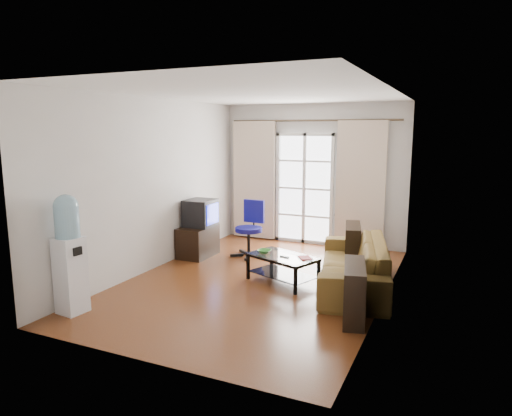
{
  "coord_description": "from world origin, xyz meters",
  "views": [
    {
      "loc": [
        2.62,
        -5.88,
        2.2
      ],
      "look_at": [
        -0.19,
        0.35,
        1.03
      ],
      "focal_mm": 32.0,
      "sensor_mm": 36.0,
      "label": 1
    }
  ],
  "objects_px": {
    "tv_stand": "(198,241)",
    "water_cooler": "(69,252)",
    "coffee_table": "(283,265)",
    "crt_tv": "(199,213)",
    "task_chair": "(250,240)",
    "sofa": "(353,264)"
  },
  "relations": [
    {
      "from": "tv_stand",
      "to": "water_cooler",
      "type": "bearing_deg",
      "value": -91.11
    },
    {
      "from": "coffee_table",
      "to": "crt_tv",
      "type": "bearing_deg",
      "value": 157.4
    },
    {
      "from": "crt_tv",
      "to": "task_chair",
      "type": "height_order",
      "value": "crt_tv"
    },
    {
      "from": "coffee_table",
      "to": "tv_stand",
      "type": "relative_size",
      "value": 1.56
    },
    {
      "from": "task_chair",
      "to": "water_cooler",
      "type": "xyz_separation_m",
      "value": [
        -0.9,
        -3.19,
        0.47
      ]
    },
    {
      "from": "task_chair",
      "to": "coffee_table",
      "type": "bearing_deg",
      "value": -44.94
    },
    {
      "from": "coffee_table",
      "to": "crt_tv",
      "type": "distance_m",
      "value": 2.09
    },
    {
      "from": "tv_stand",
      "to": "task_chair",
      "type": "height_order",
      "value": "task_chair"
    },
    {
      "from": "coffee_table",
      "to": "sofa",
      "type": "bearing_deg",
      "value": 15.23
    },
    {
      "from": "tv_stand",
      "to": "crt_tv",
      "type": "xyz_separation_m",
      "value": [
        0.0,
        0.07,
        0.5
      ]
    },
    {
      "from": "sofa",
      "to": "task_chair",
      "type": "relative_size",
      "value": 2.46
    },
    {
      "from": "water_cooler",
      "to": "crt_tv",
      "type": "bearing_deg",
      "value": 94.88
    },
    {
      "from": "tv_stand",
      "to": "sofa",
      "type": "bearing_deg",
      "value": -8.51
    },
    {
      "from": "tv_stand",
      "to": "task_chair",
      "type": "bearing_deg",
      "value": 25.41
    },
    {
      "from": "water_cooler",
      "to": "tv_stand",
      "type": "bearing_deg",
      "value": 94.85
    },
    {
      "from": "sofa",
      "to": "tv_stand",
      "type": "distance_m",
      "value": 2.87
    },
    {
      "from": "coffee_table",
      "to": "crt_tv",
      "type": "xyz_separation_m",
      "value": [
        -1.87,
        0.78,
        0.51
      ]
    },
    {
      "from": "sofa",
      "to": "task_chair",
      "type": "bearing_deg",
      "value": -125.33
    },
    {
      "from": "task_chair",
      "to": "tv_stand",
      "type": "bearing_deg",
      "value": -153.57
    },
    {
      "from": "crt_tv",
      "to": "coffee_table",
      "type": "bearing_deg",
      "value": -23.75
    },
    {
      "from": "tv_stand",
      "to": "task_chair",
      "type": "distance_m",
      "value": 0.91
    },
    {
      "from": "task_chair",
      "to": "water_cooler",
      "type": "height_order",
      "value": "water_cooler"
    }
  ]
}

